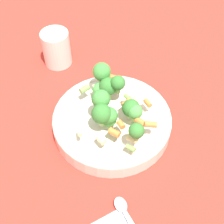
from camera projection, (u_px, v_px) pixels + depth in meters
name	position (u px, v px, depth m)	size (l,w,h in m)	color
ground_plane	(112.00, 127.00, 0.81)	(3.00, 3.00, 0.00)	#B72D23
bowl	(112.00, 121.00, 0.79)	(0.30, 0.30, 0.05)	beige
pasta_salad	(112.00, 101.00, 0.74)	(0.24, 0.20, 0.09)	#8CB766
cup	(56.00, 48.00, 0.92)	(0.08, 0.08, 0.11)	silver
spoon	(128.00, 219.00, 0.64)	(0.17, 0.03, 0.01)	silver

